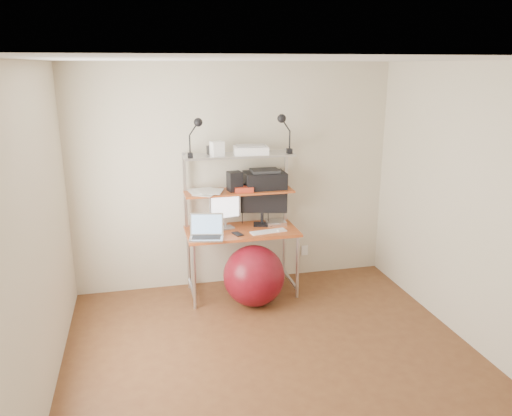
{
  "coord_description": "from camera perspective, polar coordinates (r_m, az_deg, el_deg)",
  "views": [
    {
      "loc": [
        -1.05,
        -3.59,
        2.46
      ],
      "look_at": [
        0.09,
        1.15,
        1.06
      ],
      "focal_mm": 35.0,
      "sensor_mm": 36.0,
      "label": 1
    }
  ],
  "objects": [
    {
      "name": "keyboard",
      "position": [
        5.35,
        1.43,
        -2.7
      ],
      "size": [
        0.4,
        0.17,
        0.01
      ],
      "primitive_type": "cube",
      "rotation": [
        0.0,
        0.0,
        0.15
      ],
      "color": "white",
      "rests_on": "desktop"
    },
    {
      "name": "paper_stack",
      "position": [
        5.35,
        -5.73,
        1.87
      ],
      "size": [
        0.41,
        0.42,
        0.02
      ],
      "color": "white",
      "rests_on": "mid_shelf"
    },
    {
      "name": "scanner",
      "position": [
        5.33,
        -0.61,
        6.68
      ],
      "size": [
        0.38,
        0.27,
        0.1
      ],
      "rotation": [
        0.0,
        0.0,
        -0.1
      ],
      "color": "white",
      "rests_on": "top_shelf"
    },
    {
      "name": "clip_lamp_left",
      "position": [
        5.12,
        -6.83,
        8.98
      ],
      "size": [
        0.16,
        0.09,
        0.4
      ],
      "color": "black",
      "rests_on": "top_shelf"
    },
    {
      "name": "red_box",
      "position": [
        5.36,
        -1.41,
        2.16
      ],
      "size": [
        0.21,
        0.15,
        0.06
      ],
      "primitive_type": "cube",
      "rotation": [
        0.0,
        0.0,
        -0.07
      ],
      "color": "#B6331D",
      "rests_on": "mid_shelf"
    },
    {
      "name": "printer",
      "position": [
        5.5,
        1.01,
        3.28
      ],
      "size": [
        0.45,
        0.31,
        0.21
      ],
      "rotation": [
        0.0,
        0.0,
        -0.01
      ],
      "color": "black",
      "rests_on": "mid_shelf"
    },
    {
      "name": "room",
      "position": [
        3.93,
        2.63,
        -1.97
      ],
      "size": [
        3.6,
        3.6,
        3.6
      ],
      "color": "brown",
      "rests_on": "ground"
    },
    {
      "name": "mac_mini",
      "position": [
        5.62,
        2.24,
        -1.63
      ],
      "size": [
        0.22,
        0.22,
        0.04
      ],
      "primitive_type": "cube",
      "rotation": [
        0.0,
        0.0,
        -0.05
      ],
      "color": "silver",
      "rests_on": "desktop"
    },
    {
      "name": "monitor_black",
      "position": [
        5.52,
        0.71,
        0.87
      ],
      "size": [
        0.55,
        0.2,
        0.56
      ],
      "rotation": [
        0.0,
        0.0,
        -0.24
      ],
      "color": "black",
      "rests_on": "desktop"
    },
    {
      "name": "mouse",
      "position": [
        5.37,
        2.86,
        -2.57
      ],
      "size": [
        0.09,
        0.07,
        0.02
      ],
      "primitive_type": "cube",
      "rotation": [
        0.0,
        0.0,
        0.26
      ],
      "color": "white",
      "rests_on": "desktop"
    },
    {
      "name": "box_white",
      "position": [
        5.24,
        -4.47,
        6.78
      ],
      "size": [
        0.15,
        0.14,
        0.15
      ],
      "primitive_type": "cube",
      "rotation": [
        0.0,
        0.0,
        0.26
      ],
      "color": "white",
      "rests_on": "top_shelf"
    },
    {
      "name": "wall_outlet",
      "position": [
        6.09,
        5.58,
        -4.84
      ],
      "size": [
        0.08,
        0.01,
        0.12
      ],
      "primitive_type": "cube",
      "color": "white",
      "rests_on": "room"
    },
    {
      "name": "computer_desk",
      "position": [
        5.41,
        -1.8,
        -0.16
      ],
      "size": [
        1.2,
        0.6,
        1.57
      ],
      "color": "#C55126",
      "rests_on": "ground"
    },
    {
      "name": "monitor_silver",
      "position": [
        5.43,
        -3.54,
        -0.15
      ],
      "size": [
        0.36,
        0.16,
        0.4
      ],
      "rotation": [
        0.0,
        0.0,
        0.25
      ],
      "color": "#ABABB0",
      "rests_on": "desktop"
    },
    {
      "name": "nas_cube",
      "position": [
        5.38,
        -2.45,
        3.05
      ],
      "size": [
        0.16,
        0.16,
        0.21
      ],
      "primitive_type": "cube",
      "rotation": [
        0.0,
        0.0,
        0.15
      ],
      "color": "black",
      "rests_on": "mid_shelf"
    },
    {
      "name": "laptop",
      "position": [
        5.2,
        -5.67,
        -2.81
      ],
      "size": [
        0.4,
        0.34,
        0.3
      ],
      "rotation": [
        0.0,
        0.0,
        -0.21
      ],
      "color": "silver",
      "rests_on": "desktop"
    },
    {
      "name": "exercise_ball",
      "position": [
        5.3,
        -0.24,
        -7.75
      ],
      "size": [
        0.65,
        0.65,
        0.65
      ],
      "primitive_type": "sphere",
      "color": "maroon",
      "rests_on": "floor"
    },
    {
      "name": "phone",
      "position": [
        5.27,
        -2.11,
        -2.99
      ],
      "size": [
        0.11,
        0.16,
        0.01
      ],
      "primitive_type": "cube",
      "rotation": [
        0.0,
        0.0,
        0.3
      ],
      "color": "black",
      "rests_on": "desktop"
    },
    {
      "name": "clip_lamp_right",
      "position": [
        5.32,
        3.15,
        9.46
      ],
      "size": [
        0.17,
        0.09,
        0.42
      ],
      "color": "black",
      "rests_on": "top_shelf"
    },
    {
      "name": "box_grey",
      "position": [
        5.32,
        -5.03,
        6.6
      ],
      "size": [
        0.11,
        0.11,
        0.09
      ],
      "primitive_type": "cube",
      "rotation": [
        0.0,
        0.0,
        0.24
      ],
      "color": "#29292B",
      "rests_on": "top_shelf"
    }
  ]
}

